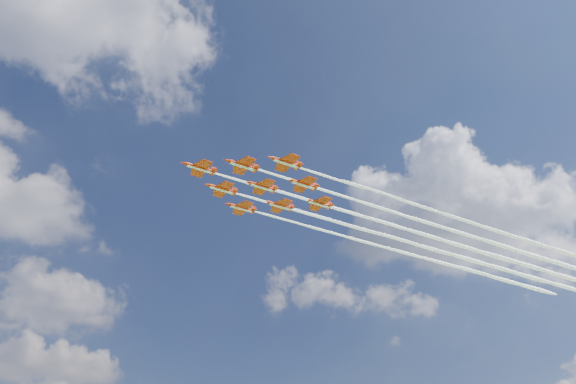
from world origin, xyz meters
The scene contains 9 objects.
jet_lead centered at (55.74, -2.63, 89.15)m, with size 150.02×10.71×2.44m.
jet_row2_port centered at (64.48, -9.51, 89.15)m, with size 150.02×10.71×2.44m.
jet_row2_starb centered at (64.99, 3.53, 89.15)m, with size 150.02×10.71×2.44m.
jet_row3_port centered at (73.22, -16.38, 89.15)m, with size 150.02×10.71×2.44m.
jet_row3_centre centered at (73.74, -3.34, 89.15)m, with size 150.02×10.71×2.44m.
jet_row3_starb centered at (74.25, 9.70, 89.15)m, with size 150.02×10.71×2.44m.
jet_row4_port centered at (82.48, -10.22, 89.15)m, with size 150.02×10.71×2.44m.
jet_row4_starb centered at (82.99, 2.82, 89.15)m, with size 150.02×10.71×2.44m.
jet_tail centered at (91.73, -4.06, 89.15)m, with size 150.02×10.71×2.44m.
Camera 1 is at (-59.23, -112.66, 7.91)m, focal length 35.00 mm.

